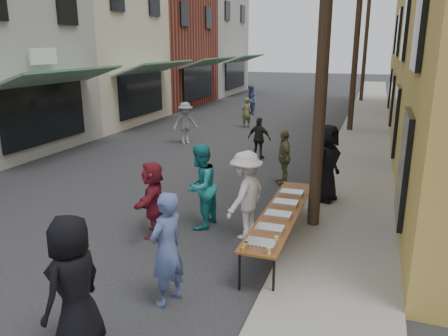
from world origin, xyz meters
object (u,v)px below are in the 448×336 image
Objects in this scene: utility_pole_near at (325,17)px; guest_front_c at (200,187)px; utility_pole_mid at (357,33)px; guest_front_a at (74,286)px; server at (327,163)px; serving_table at (281,213)px; utility_pole_far at (366,37)px; catering_tray_sausage at (261,244)px.

guest_front_c is at bearing -162.20° from utility_pole_near.
utility_pole_near and utility_pole_mid have the same top height.
guest_front_a is at bearing -97.91° from utility_pole_mid.
utility_pole_near is 4.55× the size of server.
guest_front_a reaches higher than serving_table.
utility_pole_near is at bearing 159.99° from guest_front_a.
guest_front_c is (-1.91, 0.38, 0.24)m from serving_table.
guest_front_a is (-1.89, -4.01, 0.25)m from serving_table.
utility_pole_far reaches higher than server.
utility_pole_near is 12.00m from utility_pole_mid.
utility_pole_near is at bearing -90.00° from utility_pole_mid.
utility_pole_near is 6.70m from guest_front_a.
catering_tray_sausage is 3.03m from guest_front_a.
serving_table is 1.65m from catering_tray_sausage.
serving_table is (-0.50, -13.15, -3.79)m from utility_pole_mid.
utility_pole_mid and utility_pole_far have the same top height.
guest_front_c is 0.96× the size of server.
server is (0.05, -22.33, -3.41)m from utility_pole_far.
utility_pole_near is 2.25× the size of serving_table.
catering_tray_sausage is at bearing -90.00° from serving_table.
catering_tray_sausage is 0.26× the size of guest_front_c.
utility_pole_mid is 13.70m from serving_table.
guest_front_c is (-2.41, -12.77, -3.55)m from utility_pole_mid.
serving_table is (-0.50, -25.15, -3.79)m from utility_pole_far.
catering_tray_sausage is (-0.50, -14.80, -3.71)m from utility_pole_mid.
utility_pole_far is 27.06m from catering_tray_sausage.
serving_table is 4.44m from guest_front_a.
utility_pole_mid is (0.00, 12.00, 0.00)m from utility_pole_near.
catering_tray_sausage is at bearing -100.11° from utility_pole_near.
utility_pole_mid is 13.47m from guest_front_c.
server reaches higher than guest_front_a.
catering_tray_sausage is (-0.00, -1.65, 0.08)m from serving_table.
serving_table is at bearing 159.61° from guest_front_a.
utility_pole_near is at bearing -163.24° from server.
utility_pole_mid is 12.00m from utility_pole_far.
utility_pole_near is at bearing -90.00° from utility_pole_far.
catering_tray_sausage is (-0.50, -2.80, -3.71)m from utility_pole_near.
utility_pole_far reaches higher than guest_front_a.
serving_table is at bearing 83.87° from guest_front_c.
server reaches higher than guest_front_c.
utility_pole_far reaches higher than guest_front_c.
utility_pole_near reaches higher than guest_front_a.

